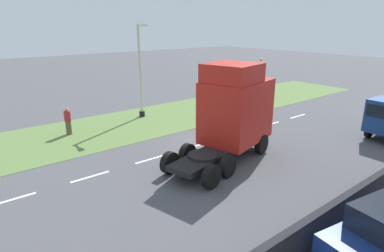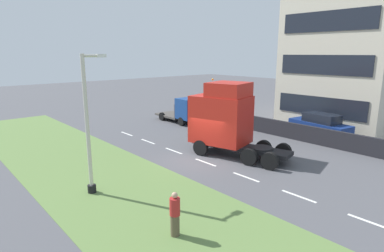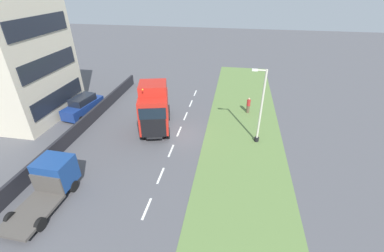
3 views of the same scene
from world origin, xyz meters
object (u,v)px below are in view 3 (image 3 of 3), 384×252
object	(u,v)px
lorry_cab	(154,109)
pedestrian	(248,105)
flatbed_truck	(52,179)
parked_car	(83,106)
lamp_post	(260,112)

from	to	relation	value
lorry_cab	pedestrian	xyz separation A→B (m)	(-8.62, -5.65, -1.55)
lorry_cab	pedestrian	world-z (taller)	lorry_cab
flatbed_truck	pedestrian	bearing A→B (deg)	50.12
lorry_cab	parked_car	size ratio (longest dim) A/B	1.37
flatbed_truck	parked_car	bearing A→B (deg)	112.91
flatbed_truck	pedestrian	xyz separation A→B (m)	(-12.90, -14.54, -0.47)
flatbed_truck	pedestrian	world-z (taller)	flatbed_truck
pedestrian	flatbed_truck	bearing A→B (deg)	48.41
lorry_cab	parked_car	xyz separation A→B (m)	(8.61, -2.27, -1.42)
flatbed_truck	parked_car	size ratio (longest dim) A/B	1.08
lorry_cab	lamp_post	world-z (taller)	lamp_post
parked_car	pedestrian	size ratio (longest dim) A/B	2.89
parked_car	flatbed_truck	bearing A→B (deg)	120.46
lorry_cab	pedestrian	size ratio (longest dim) A/B	3.97
lorry_cab	flatbed_truck	distance (m)	9.92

